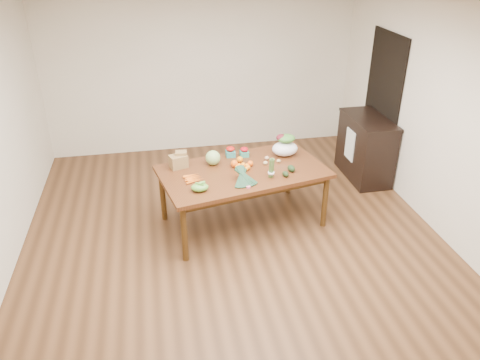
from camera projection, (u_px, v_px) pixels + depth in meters
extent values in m
plane|color=brown|center=(236.00, 246.00, 5.56)|extent=(6.00, 6.00, 0.00)
cube|color=white|center=(235.00, 6.00, 4.29)|extent=(5.00, 6.00, 0.02)
cube|color=white|center=(202.00, 69.00, 7.52)|extent=(5.00, 0.02, 2.70)
cube|color=white|center=(450.00, 125.00, 5.35)|extent=(0.02, 6.00, 2.70)
cube|color=#572C14|center=(243.00, 197.00, 5.85)|extent=(2.16, 1.48, 0.75)
cube|color=black|center=(381.00, 105.00, 6.87)|extent=(0.02, 1.00, 2.10)
cube|color=black|center=(365.00, 148.00, 6.94)|extent=(0.52, 1.02, 0.94)
cube|color=white|center=(350.00, 145.00, 6.84)|extent=(0.02, 0.28, 0.45)
sphere|color=#A2C06F|center=(213.00, 158.00, 5.77)|extent=(0.18, 0.18, 0.18)
sphere|color=orange|center=(234.00, 164.00, 5.73)|extent=(0.09, 0.09, 0.09)
sphere|color=orange|center=(240.00, 159.00, 5.84)|extent=(0.08, 0.08, 0.08)
sphere|color=#FF580F|center=(250.00, 163.00, 5.75)|extent=(0.07, 0.07, 0.07)
ellipsoid|color=#579833|center=(200.00, 187.00, 5.20)|extent=(0.20, 0.15, 0.09)
ellipsoid|color=#C9BE74|center=(265.00, 163.00, 5.79)|extent=(0.06, 0.05, 0.05)
ellipsoid|color=tan|center=(271.00, 165.00, 5.74)|extent=(0.05, 0.04, 0.04)
ellipsoid|color=tan|center=(272.00, 160.00, 5.88)|extent=(0.05, 0.05, 0.04)
ellipsoid|color=tan|center=(267.00, 158.00, 5.92)|extent=(0.06, 0.05, 0.05)
ellipsoid|color=tan|center=(279.00, 161.00, 5.84)|extent=(0.05, 0.05, 0.04)
ellipsoid|color=black|center=(286.00, 174.00, 5.51)|extent=(0.09, 0.11, 0.07)
ellipsoid|color=black|center=(291.00, 168.00, 5.62)|extent=(0.11, 0.13, 0.08)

